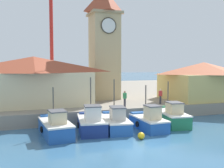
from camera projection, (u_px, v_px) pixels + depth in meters
name	position (u px, v px, depth m)	size (l,w,h in m)	color
ground_plane	(146.00, 148.00, 17.25)	(300.00, 300.00, 0.00)	#386689
quay_wharf	(71.00, 94.00, 43.57)	(120.00, 40.00, 1.22)	gray
fishing_boat_far_left	(55.00, 126.00, 20.14)	(2.35, 4.95, 3.72)	#2356A8
fishing_boat_left_outer	(92.00, 123.00, 21.35)	(2.67, 4.67, 4.43)	navy
fishing_boat_left_inner	(116.00, 122.00, 22.01)	(2.52, 5.07, 4.22)	#2356A8
fishing_boat_mid_left	(149.00, 121.00, 22.14)	(1.95, 4.27, 3.71)	#2356A8
fishing_boat_center	(171.00, 116.00, 24.01)	(2.63, 5.29, 3.91)	#237A4C
clock_tower	(104.00, 41.00, 32.26)	(3.74, 3.74, 15.13)	tan
warehouse_left	(34.00, 81.00, 27.11)	(12.06, 5.87, 5.09)	beige
warehouse_right	(203.00, 80.00, 32.36)	(9.58, 7.23, 4.54)	tan
port_crane_far	(52.00, 42.00, 40.91)	(2.48, 7.11, 20.13)	maroon
mooring_buoy	(141.00, 136.00, 19.24)	(0.52, 0.52, 0.52)	gold
dock_worker_near_tower	(125.00, 99.00, 26.32)	(0.34, 0.22, 1.62)	#33333D
dock_worker_along_quay	(160.00, 96.00, 28.38)	(0.34, 0.22, 1.62)	#33333D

